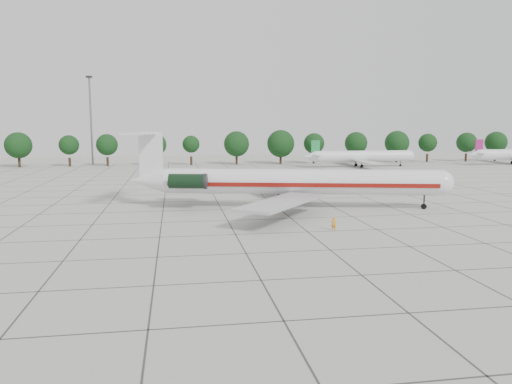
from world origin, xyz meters
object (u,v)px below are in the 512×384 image
bg_airliner_d (362,156)px  floodlight_mast (91,115)px  ground_crew (334,224)px  main_airliner (283,181)px

bg_airliner_d → floodlight_mast: size_ratio=1.11×
ground_crew → floodlight_mast: (-41.03, 99.67, 13.51)m
main_airliner → floodlight_mast: (-38.75, 83.86, 10.52)m
main_airliner → bg_airliner_d: bearing=73.0°
bg_airliner_d → floodlight_mast: (-74.73, 21.12, 11.37)m
main_airliner → floodlight_mast: size_ratio=1.77×
main_airliner → bg_airliner_d: 72.33m
ground_crew → floodlight_mast: bearing=-68.9°
main_airliner → floodlight_mast: 92.98m
bg_airliner_d → floodlight_mast: floodlight_mast is taller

